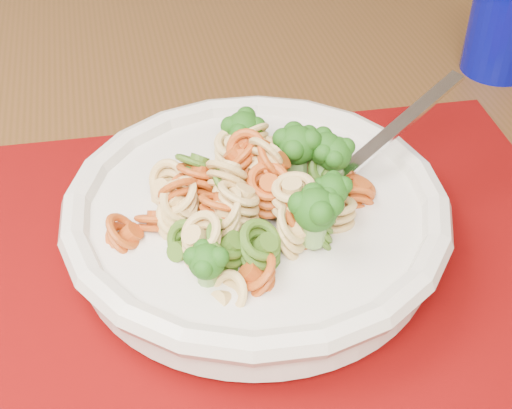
{
  "coord_description": "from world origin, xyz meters",
  "views": [
    {
      "loc": [
        0.25,
        0.18,
        1.07
      ],
      "look_at": [
        0.24,
        0.55,
        0.76
      ],
      "focal_mm": 50.0,
      "sensor_mm": 36.0,
      "label": 1
    }
  ],
  "objects": [
    {
      "name": "dining_table",
      "position": [
        0.17,
        0.66,
        0.61
      ],
      "size": [
        1.43,
        1.09,
        0.72
      ],
      "rotation": [
        0.0,
        0.0,
        0.23
      ],
      "color": "#4D2E15",
      "rests_on": "ground"
    },
    {
      "name": "placemat",
      "position": [
        0.26,
        0.54,
        0.72
      ],
      "size": [
        0.5,
        0.42,
        0.0
      ],
      "primitive_type": "cube",
      "rotation": [
        0.0,
        0.0,
        0.19
      ],
      "color": "#660404",
      "rests_on": "dining_table"
    },
    {
      "name": "pasta_bowl",
      "position": [
        0.24,
        0.55,
        0.75
      ],
      "size": [
        0.26,
        0.26,
        0.05
      ],
      "color": "silver",
      "rests_on": "placemat"
    },
    {
      "name": "pasta_broccoli_heap",
      "position": [
        0.24,
        0.55,
        0.77
      ],
      "size": [
        0.22,
        0.22,
        0.06
      ],
      "primitive_type": null,
      "color": "tan",
      "rests_on": "pasta_bowl"
    },
    {
      "name": "fork",
      "position": [
        0.29,
        0.56,
        0.76
      ],
      "size": [
        0.16,
        0.13,
        0.08
      ],
      "primitive_type": null,
      "rotation": [
        0.0,
        -0.35,
        0.66
      ],
      "color": "silver",
      "rests_on": "pasta_bowl"
    },
    {
      "name": "tumbler",
      "position": [
        0.48,
        0.81,
        0.76
      ],
      "size": [
        0.07,
        0.07,
        0.09
      ],
      "primitive_type": "cylinder",
      "color": "#050974",
      "rests_on": "dining_table"
    }
  ]
}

